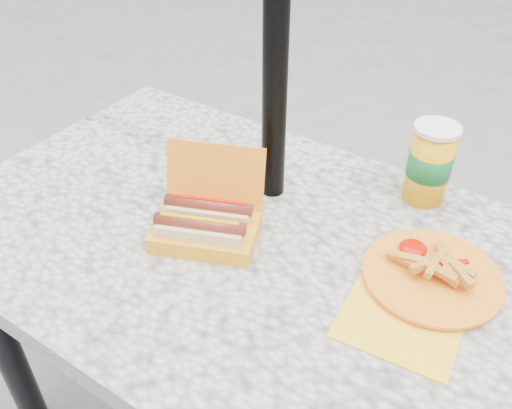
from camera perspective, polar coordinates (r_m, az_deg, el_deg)
The scene contains 5 objects.
picnic_table at distance 1.17m, azimuth -2.59°, elevation -6.64°, with size 1.20×0.80×0.75m.
umbrella_pole at distance 1.04m, azimuth 2.12°, elevation 17.38°, with size 0.05×0.05×2.20m, color black.
hotdog_box at distance 1.06m, azimuth -5.27°, elevation -1.93°, with size 0.25×0.23×0.16m.
fries_plate at distance 1.02m, azimuth 17.79°, elevation -7.34°, with size 0.25×0.34×0.05m.
soda_cup at distance 1.19m, azimuth 17.82°, elevation 4.15°, with size 0.09×0.09×0.18m.
Camera 1 is at (0.51, -0.67, 1.45)m, focal length 38.00 mm.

